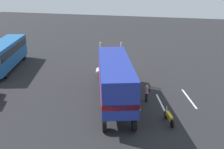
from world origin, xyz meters
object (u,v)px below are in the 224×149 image
Objects in this scene: semi_truck at (114,75)px; motorcycle at (169,117)px; person_bystander at (147,92)px; parked_bus at (5,53)px.

semi_truck is 7.14× the size of motorcycle.
parked_bus is at bearing 75.04° from person_bystander.
person_bystander is (0.64, -2.96, -1.63)m from semi_truck.
person_bystander is 0.82× the size of motorcycle.
semi_truck reaches higher than person_bystander.
person_bystander reaches higher than motorcycle.
semi_truck is 1.26× the size of parked_bus.
semi_truck reaches higher than parked_bus.
parked_bus is 22.82m from motorcycle.
semi_truck is 16.83m from parked_bus.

